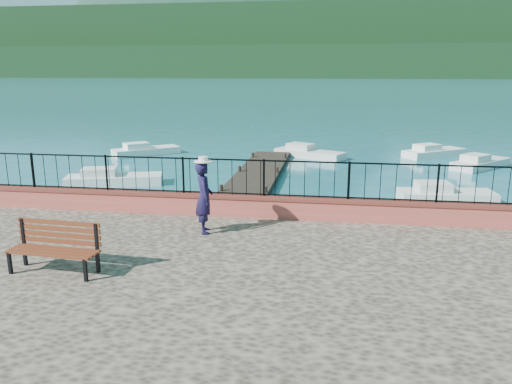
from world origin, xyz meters
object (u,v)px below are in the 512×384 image
(boat_3, at_px, (146,148))
(boat_4, at_px, (310,151))
(boat_5, at_px, (434,150))
(boat_2, at_px, (481,160))
(person, at_px, (204,198))
(boat_0, at_px, (114,176))
(boat_1, at_px, (447,192))
(park_bench, at_px, (55,258))

(boat_3, relative_size, boat_4, 0.94)
(boat_5, bearing_deg, boat_3, 151.33)
(boat_2, relative_size, boat_5, 0.96)
(person, relative_size, boat_2, 0.46)
(boat_2, bearing_deg, boat_0, 154.93)
(boat_4, relative_size, boat_5, 1.06)
(boat_4, bearing_deg, boat_1, -30.53)
(boat_0, xyz_separation_m, boat_3, (-1.50, 7.90, 0.00))
(boat_1, height_order, boat_5, same)
(park_bench, xyz_separation_m, boat_3, (-5.88, 20.17, -1.10))
(boat_1, relative_size, boat_2, 0.96)
(park_bench, height_order, boat_4, park_bench)
(boat_2, height_order, boat_5, same)
(park_bench, distance_m, boat_4, 21.12)
(boat_0, bearing_deg, person, -71.71)
(person, height_order, boat_1, person)
(person, height_order, boat_2, person)
(boat_2, bearing_deg, park_bench, -170.44)
(boat_2, height_order, boat_4, same)
(boat_1, relative_size, boat_3, 0.92)
(boat_1, height_order, boat_2, same)
(park_bench, distance_m, boat_5, 24.88)
(boat_3, bearing_deg, person, -105.15)
(boat_1, distance_m, boat_2, 8.14)
(boat_1, height_order, boat_4, same)
(boat_1, relative_size, boat_4, 0.86)
(boat_3, height_order, boat_4, same)
(person, relative_size, boat_1, 0.48)
(boat_3, bearing_deg, park_bench, -114.04)
(boat_2, height_order, boat_3, same)
(park_bench, xyz_separation_m, person, (2.26, 2.83, 0.57))
(boat_0, height_order, boat_5, same)
(boat_1, xyz_separation_m, boat_5, (1.51, 10.74, 0.00))
(boat_4, height_order, boat_5, same)
(boat_1, xyz_separation_m, boat_2, (3.25, 7.46, 0.00))
(park_bench, relative_size, boat_5, 0.46)
(boat_0, distance_m, boat_5, 18.50)
(person, relative_size, boat_0, 0.41)
(boat_1, distance_m, boat_3, 17.90)
(person, xyz_separation_m, boat_5, (8.99, 19.34, -1.67))
(person, height_order, boat_3, person)
(boat_0, distance_m, boat_3, 8.04)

